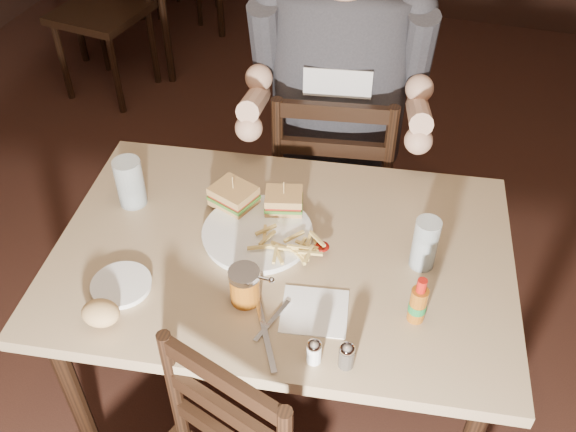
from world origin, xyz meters
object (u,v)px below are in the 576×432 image
(dinner_plate, at_px, (257,234))
(glass_right, at_px, (425,244))
(diner, at_px, (340,64))
(hot_sauce, at_px, (419,300))
(chair_far, at_px, (333,184))
(side_plate, at_px, (122,286))
(syrup_dispenser, at_px, (245,286))
(glass_left, at_px, (130,182))
(bg_chair_near, at_px, (100,12))
(main_table, at_px, (283,270))

(dinner_plate, relative_size, glass_right, 1.97)
(diner, height_order, hot_sauce, diner)
(chair_far, bearing_deg, glass_right, 112.10)
(side_plate, bearing_deg, syrup_dispenser, 9.66)
(glass_left, xyz_separation_m, syrup_dispenser, (0.44, -0.26, -0.02))
(glass_left, height_order, glass_right, glass_right)
(diner, height_order, glass_right, diner)
(glass_left, bearing_deg, bg_chair_near, 123.53)
(diner, height_order, side_plate, diner)
(main_table, distance_m, glass_left, 0.50)
(chair_far, xyz_separation_m, glass_left, (-0.47, -0.60, 0.37))
(diner, relative_size, dinner_plate, 3.47)
(chair_far, bearing_deg, bg_chair_near, -43.75)
(diner, height_order, glass_left, diner)
(hot_sauce, bearing_deg, bg_chair_near, 136.41)
(dinner_plate, xyz_separation_m, side_plate, (-0.27, -0.28, -0.00))
(bg_chair_near, height_order, diner, diner)
(chair_far, relative_size, bg_chair_near, 0.99)
(main_table, xyz_separation_m, diner, (-0.00, 0.61, 0.32))
(dinner_plate, height_order, hot_sauce, hot_sauce)
(glass_right, relative_size, hot_sauce, 1.10)
(bg_chair_near, relative_size, glass_left, 6.57)
(glass_left, bearing_deg, hot_sauce, -12.78)
(main_table, xyz_separation_m, bg_chair_near, (-1.58, 1.74, -0.21))
(main_table, bearing_deg, chair_far, 90.85)
(main_table, xyz_separation_m, hot_sauce, (0.38, -0.13, 0.15))
(dinner_plate, bearing_deg, chair_far, 83.57)
(dinner_plate, bearing_deg, hot_sauce, -19.21)
(glass_right, bearing_deg, diner, 123.32)
(bg_chair_near, xyz_separation_m, glass_right, (1.95, -1.68, 0.36))
(diner, distance_m, side_plate, 0.96)
(main_table, distance_m, dinner_plate, 0.12)
(bg_chair_near, height_order, syrup_dispenser, bg_chair_near)
(bg_chair_near, bearing_deg, dinner_plate, -41.09)
(diner, bearing_deg, side_plate, -121.66)
(bg_chair_near, height_order, glass_left, bg_chair_near)
(glass_left, distance_m, side_plate, 0.34)
(main_table, relative_size, chair_far, 1.38)
(dinner_plate, height_order, side_plate, dinner_plate)
(bg_chair_near, distance_m, syrup_dispenser, 2.50)
(bg_chair_near, distance_m, glass_left, 2.04)
(main_table, bearing_deg, glass_right, 8.73)
(syrup_dispenser, bearing_deg, glass_left, 142.35)
(chair_far, distance_m, hot_sauce, 0.95)
(side_plate, bearing_deg, hot_sauce, 9.12)
(bg_chair_near, distance_m, hot_sauce, 2.73)
(glass_right, height_order, hot_sauce, glass_right)
(hot_sauce, bearing_deg, diner, 116.96)
(dinner_plate, bearing_deg, glass_left, 175.12)
(dinner_plate, height_order, syrup_dispenser, syrup_dispenser)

